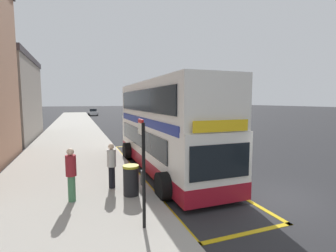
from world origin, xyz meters
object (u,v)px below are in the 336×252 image
parked_car_maroon_across (168,121)px  litter_bin (131,180)px  bus_stop_sign (143,165)px  parked_car_silver_far (93,112)px  double_decker_bus (165,129)px  pedestrian_further_back (112,164)px  pedestrian_waiting_near_sign (71,172)px

parked_car_maroon_across → litter_bin: 23.99m
bus_stop_sign → litter_bin: size_ratio=2.66×
parked_car_silver_far → litter_bin: parked_car_silver_far is taller
double_decker_bus → pedestrian_further_back: double_decker_bus is taller
parked_car_silver_far → pedestrian_further_back: bearing=85.7°
parked_car_maroon_across → pedestrian_waiting_near_sign: 24.72m
parked_car_maroon_across → bus_stop_sign: bearing=-113.4°
double_decker_bus → parked_car_maroon_across: bearing=69.1°
pedestrian_waiting_near_sign → litter_bin: pedestrian_waiting_near_sign is taller
parked_car_silver_far → litter_bin: 52.51m
bus_stop_sign → pedestrian_waiting_near_sign: bus_stop_sign is taller
parked_car_silver_far → litter_bin: bearing=86.3°
parked_car_silver_far → bus_stop_sign: bearing=86.3°
pedestrian_waiting_near_sign → bus_stop_sign: bearing=-53.3°
pedestrian_waiting_near_sign → litter_bin: bearing=-4.0°
bus_stop_sign → pedestrian_waiting_near_sign: (-1.82, 2.44, -0.68)m
double_decker_bus → litter_bin: 4.20m
pedestrian_further_back → parked_car_silver_far: bearing=87.2°
parked_car_maroon_across → pedestrian_further_back: 23.32m
parked_car_silver_far → pedestrian_waiting_near_sign: 52.49m
parked_car_maroon_across → litter_bin: size_ratio=3.91×
pedestrian_further_back → litter_bin: pedestrian_further_back is taller
parked_car_maroon_across → pedestrian_further_back: size_ratio=2.43×
bus_stop_sign → parked_car_maroon_across: bus_stop_sign is taller
pedestrian_waiting_near_sign → pedestrian_further_back: (1.43, 0.84, -0.04)m
double_decker_bus → parked_car_silver_far: bearing=90.5°
double_decker_bus → litter_bin: size_ratio=9.59×
parked_car_maroon_across → parked_car_silver_far: 31.42m
bus_stop_sign → litter_bin: (0.15, 2.30, -1.12)m
double_decker_bus → parked_car_maroon_across: (7.18, 18.83, -1.26)m
double_decker_bus → parked_car_maroon_across: size_ratio=2.45×
bus_stop_sign → parked_car_silver_far: 54.83m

